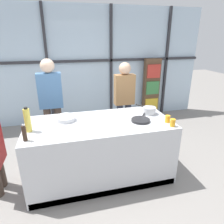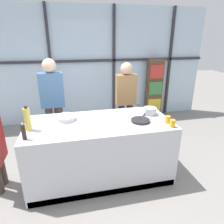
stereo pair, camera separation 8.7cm
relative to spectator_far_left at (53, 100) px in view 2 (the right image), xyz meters
The scene contains 14 objects.
ground_plane 1.59m from the spectator_far_left, 55.15° to the right, with size 18.00×18.00×0.00m, color gray.
back_window_wall 1.60m from the spectator_far_left, 63.20° to the left, with size 6.40×0.10×2.80m.
bookshelf 2.83m from the spectator_far_left, 25.20° to the left, with size 0.43×0.19×1.57m.
demo_island 1.34m from the spectator_far_left, 55.14° to the right, with size 2.12×0.99×0.92m.
spectator_far_left is the anchor object (origin of this frame).
spectator_center_left 1.40m from the spectator_far_left, ahead, with size 0.39×0.23×1.64m.
frying_pan 1.72m from the spectator_far_left, 40.88° to the right, with size 0.35×0.44×0.04m.
saucepan 1.77m from the spectator_far_left, 29.67° to the right, with size 0.25×0.35×0.11m.
white_plate 0.68m from the spectator_far_left, 70.68° to the right, with size 0.23×0.23×0.01m, color white.
mixing_bowl 0.86m from the spectator_far_left, 74.48° to the right, with size 0.28×0.28×0.06m.
oil_bottle 1.10m from the spectator_far_left, 103.54° to the right, with size 0.08×0.08×0.34m.
pepper_grinder 1.36m from the spectator_far_left, 101.38° to the right, with size 0.05×0.05×0.22m.
juice_glass_near 2.17m from the spectator_far_left, 40.18° to the right, with size 0.07×0.07×0.11m, color orange.
juice_glass_far 2.08m from the spectator_far_left, 37.24° to the right, with size 0.07×0.07×0.11m, color orange.
Camera 2 is at (-0.40, -2.66, 2.10)m, focal length 32.00 mm.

